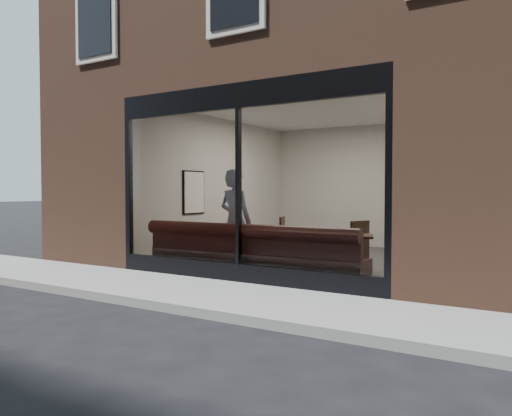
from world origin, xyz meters
The scene contains 21 objects.
ground centered at (0.00, 0.00, 0.00)m, with size 120.00×120.00×0.00m, color black.
sidewalk_near centered at (0.00, 1.00, 0.01)m, with size 40.00×2.00×0.01m, color gray.
kerb_near centered at (0.00, -0.05, 0.06)m, with size 40.00×0.10×0.12m, color gray.
host_building_pier_left centered at (-3.75, 8.00, 1.60)m, with size 2.50×12.00×3.20m, color brown.
host_building_backfill centered at (0.00, 11.00, 1.60)m, with size 5.00×6.00×3.20m, color brown.
cafe_floor centered at (0.00, 5.00, 0.02)m, with size 6.00×6.00×0.00m, color #2D2D30.
cafe_ceiling centered at (0.00, 5.00, 3.19)m, with size 6.00×6.00×0.00m, color white.
cafe_wall_back centered at (0.00, 7.99, 1.60)m, with size 5.00×5.00×0.00m, color beige.
cafe_wall_left centered at (-2.49, 5.00, 1.60)m, with size 6.00×6.00×0.00m, color beige.
cafe_wall_right centered at (2.49, 5.00, 1.60)m, with size 6.00×6.00×0.00m, color beige.
storefront_kick centered at (0.00, 2.05, 0.15)m, with size 5.00×0.10×0.30m, color black.
storefront_header centered at (0.00, 2.05, 3.00)m, with size 5.00×0.10×0.40m, color black.
storefront_mullion centered at (0.00, 2.05, 1.55)m, with size 0.06×0.10×2.50m, color black.
storefront_glass centered at (0.00, 2.02, 1.55)m, with size 4.80×4.80×0.00m, color white.
banquette centered at (0.00, 2.45, 0.23)m, with size 4.00×0.55×0.45m, color #3D1C16.
person centered at (-0.50, 2.71, 0.93)m, with size 0.68×0.45×1.87m, color #A1B9DD.
cafe_table_left centered at (-0.69, 3.46, 0.74)m, with size 0.61×0.61×0.04m, color #312013.
cafe_table_right centered at (1.55, 3.12, 0.74)m, with size 0.61×0.61×0.04m, color #312013.
cafe_chair_left centered at (-0.59, 4.22, 0.24)m, with size 0.44×0.44×0.04m, color #312013.
cafe_chair_right centered at (1.24, 3.87, 0.24)m, with size 0.45×0.45×0.04m, color #312013.
wall_poster centered at (-2.45, 3.99, 1.44)m, with size 0.02×0.67×0.89m, color white.
Camera 1 is at (4.44, -4.63, 1.48)m, focal length 35.00 mm.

